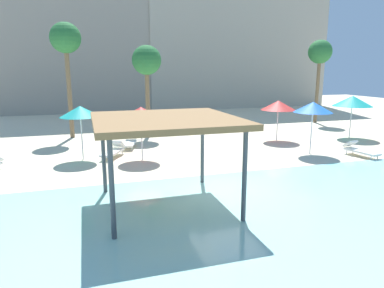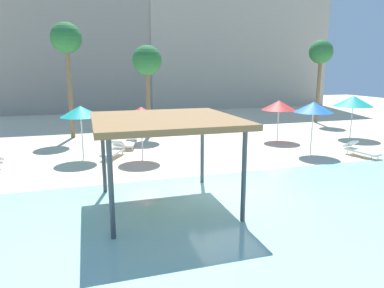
# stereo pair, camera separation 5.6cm
# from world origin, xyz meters

# --- Properties ---
(ground_plane) EXTENTS (80.00, 80.00, 0.00)m
(ground_plane) POSITION_xyz_m (0.00, 0.00, 0.00)
(ground_plane) COLOR beige
(lagoon_water) EXTENTS (44.00, 13.50, 0.04)m
(lagoon_water) POSITION_xyz_m (0.00, -5.25, 0.02)
(lagoon_water) COLOR #99D1C6
(lagoon_water) RESTS_ON ground
(shade_pavilion) EXTENTS (4.39, 4.39, 2.92)m
(shade_pavilion) POSITION_xyz_m (-2.63, -1.17, 2.74)
(shade_pavilion) COLOR #42474C
(shade_pavilion) RESTS_ON ground
(beach_umbrella_red_0) EXTENTS (1.95, 1.95, 2.61)m
(beach_umbrella_red_0) POSITION_xyz_m (-2.43, 5.04, 2.34)
(beach_umbrella_red_0) COLOR silver
(beach_umbrella_red_0) RESTS_ON ground
(beach_umbrella_teal_1) EXTENTS (1.93, 1.93, 2.66)m
(beach_umbrella_teal_1) POSITION_xyz_m (-5.23, 5.89, 2.39)
(beach_umbrella_teal_1) COLOR silver
(beach_umbrella_teal_1) RESTS_ON ground
(beach_umbrella_blue_2) EXTENTS (1.98, 1.98, 2.74)m
(beach_umbrella_blue_2) POSITION_xyz_m (6.25, 3.60, 2.47)
(beach_umbrella_blue_2) COLOR silver
(beach_umbrella_blue_2) RESTS_ON ground
(beach_umbrella_red_3) EXTENTS (2.14, 2.14, 2.51)m
(beach_umbrella_red_3) POSITION_xyz_m (6.42, 7.24, 2.21)
(beach_umbrella_red_3) COLOR silver
(beach_umbrella_red_3) RESTS_ON ground
(beach_umbrella_teal_5) EXTENTS (2.46, 2.46, 2.74)m
(beach_umbrella_teal_5) POSITION_xyz_m (11.44, 6.62, 2.40)
(beach_umbrella_teal_5) COLOR silver
(beach_umbrella_teal_5) RESTS_ON ground
(lounge_chair_4) EXTENTS (1.41, 1.96, 0.74)m
(lounge_chair_4) POSITION_xyz_m (-3.74, 6.01, 0.33)
(lounge_chair_4) COLOR white
(lounge_chair_4) RESTS_ON ground
(lounge_chair_5) EXTENTS (0.88, 1.96, 0.74)m
(lounge_chair_5) POSITION_xyz_m (8.36, 2.43, 0.33)
(lounge_chair_5) COLOR white
(lounge_chair_5) RESTS_ON ground
(lounge_chair_6) EXTENTS (1.08, 1.99, 0.74)m
(lounge_chair_6) POSITION_xyz_m (-2.67, 7.98, 0.33)
(lounge_chair_6) COLOR white
(lounge_chair_6) RESTS_ON ground
(palm_tree_0) EXTENTS (1.90, 1.90, 6.73)m
(palm_tree_0) POSITION_xyz_m (13.49, 12.98, 5.60)
(palm_tree_0) COLOR brown
(palm_tree_0) RESTS_ON ground
(palm_tree_1) EXTENTS (1.90, 1.90, 7.25)m
(palm_tree_1) POSITION_xyz_m (-5.89, 12.05, 6.09)
(palm_tree_1) COLOR brown
(palm_tree_1) RESTS_ON ground
(palm_tree_2) EXTENTS (1.90, 1.90, 5.92)m
(palm_tree_2) POSITION_xyz_m (-1.01, 11.20, 4.84)
(palm_tree_2) COLOR brown
(palm_tree_2) RESTS_ON ground
(hotel_block_0) EXTENTS (17.24, 9.30, 20.77)m
(hotel_block_0) POSITION_xyz_m (-4.56, 29.78, 10.38)
(hotel_block_0) COLOR #9E9384
(hotel_block_0) RESTS_ON ground
(hotel_block_1) EXTENTS (21.50, 9.72, 20.52)m
(hotel_block_1) POSITION_xyz_m (12.59, 29.84, 10.26)
(hotel_block_1) COLOR #B2A893
(hotel_block_1) RESTS_ON ground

